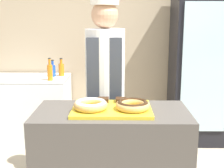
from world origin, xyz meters
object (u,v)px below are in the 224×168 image
(brownie_back_left, at_px, (103,100))
(chest_freezer, at_px, (29,108))
(donut_chocolate_glaze, at_px, (133,105))
(bottle_orange_b, at_px, (50,72))
(brownie_back_right, at_px, (121,100))
(bottle_orange, at_px, (61,69))
(serving_tray, at_px, (112,109))
(beverage_fridge, at_px, (198,68))
(donut_light_glaze, at_px, (91,105))
(bottle_blue, at_px, (53,70))
(baker_person, at_px, (105,91))

(brownie_back_left, height_order, chest_freezer, brownie_back_left)
(donut_chocolate_glaze, relative_size, bottle_orange_b, 0.90)
(brownie_back_right, bearing_deg, bottle_orange, 114.35)
(serving_tray, xyz_separation_m, beverage_fridge, (1.08, 1.73, 0.02))
(chest_freezer, distance_m, bottle_orange, 0.67)
(brownie_back_left, bearing_deg, brownie_back_right, 0.00)
(donut_light_glaze, bearing_deg, bottle_blue, 109.41)
(serving_tray, relative_size, brownie_back_right, 6.75)
(serving_tray, relative_size, donut_light_glaze, 2.32)
(beverage_fridge, bearing_deg, bottle_blue, 177.82)
(chest_freezer, bearing_deg, bottle_orange, 14.46)
(bottle_orange, bearing_deg, donut_chocolate_glaze, -65.82)
(serving_tray, bearing_deg, brownie_back_right, 65.50)
(beverage_fridge, relative_size, bottle_orange_b, 6.94)
(brownie_back_left, relative_size, bottle_orange, 0.36)
(brownie_back_left, bearing_deg, bottle_orange, 110.29)
(donut_chocolate_glaze, relative_size, beverage_fridge, 0.13)
(baker_person, distance_m, beverage_fridge, 1.67)
(donut_light_glaze, bearing_deg, brownie_back_left, 67.35)
(beverage_fridge, xyz_separation_m, chest_freezer, (-2.20, 0.01, -0.54))
(donut_chocolate_glaze, xyz_separation_m, brownie_back_left, (-0.22, 0.20, -0.02))
(donut_chocolate_glaze, bearing_deg, brownie_back_left, 138.68)
(baker_person, relative_size, chest_freezer, 1.70)
(brownie_back_right, relative_size, chest_freezer, 0.08)
(serving_tray, height_order, chest_freezer, serving_tray)
(serving_tray, bearing_deg, bottle_orange_b, 116.90)
(baker_person, bearing_deg, donut_light_glaze, -98.43)
(bottle_blue, bearing_deg, brownie_back_left, -66.09)
(donut_light_glaze, xyz_separation_m, beverage_fridge, (1.23, 1.77, -0.02))
(donut_chocolate_glaze, distance_m, baker_person, 0.60)
(chest_freezer, distance_m, bottle_orange_b, 0.65)
(chest_freezer, bearing_deg, serving_tray, -57.06)
(chest_freezer, bearing_deg, donut_light_glaze, -61.28)
(donut_light_glaze, height_order, bottle_orange, bottle_orange)
(donut_light_glaze, distance_m, bottle_orange_b, 1.71)
(chest_freezer, relative_size, bottle_orange_b, 3.77)
(baker_person, bearing_deg, brownie_back_left, -90.23)
(brownie_back_right, relative_size, beverage_fridge, 0.04)
(serving_tray, distance_m, chest_freezer, 2.14)
(serving_tray, height_order, bottle_orange, bottle_orange)
(brownie_back_right, xyz_separation_m, chest_freezer, (-1.20, 1.59, -0.55))
(brownie_back_left, distance_m, bottle_blue, 1.81)
(donut_light_glaze, xyz_separation_m, donut_chocolate_glaze, (0.30, 0.00, 0.00))
(donut_light_glaze, bearing_deg, donut_chocolate_glaze, 0.00)
(donut_light_glaze, height_order, beverage_fridge, beverage_fridge)
(bottle_blue, bearing_deg, serving_tray, -66.04)
(donut_light_glaze, xyz_separation_m, chest_freezer, (-0.98, 1.78, -0.57))
(serving_tray, height_order, brownie_back_left, brownie_back_left)
(baker_person, distance_m, chest_freezer, 1.70)
(donut_chocolate_glaze, relative_size, baker_person, 0.14)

